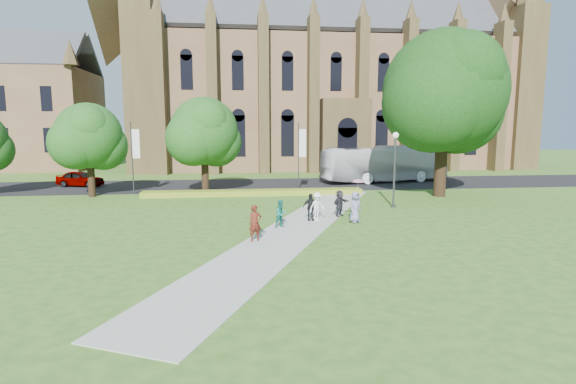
{
  "coord_description": "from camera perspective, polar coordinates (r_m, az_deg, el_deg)",
  "views": [
    {
      "loc": [
        -3.48,
        -23.45,
        5.58
      ],
      "look_at": [
        -0.26,
        3.82,
        1.6
      ],
      "focal_mm": 28.0,
      "sensor_mm": 36.0,
      "label": 1
    }
  ],
  "objects": [
    {
      "name": "pedestrian_2",
      "position": [
        26.84,
        3.71,
        -1.84
      ],
      "size": [
        1.26,
        1.04,
        1.7
      ],
      "primitive_type": "imported",
      "rotation": [
        0.0,
        0.0,
        0.44
      ],
      "color": "white",
      "rests_on": "footpath"
    },
    {
      "name": "flower_hedge",
      "position": [
        37.07,
        -4.37,
        -0.09
      ],
      "size": [
        18.0,
        1.4,
        0.45
      ],
      "primitive_type": "cube",
      "color": "#9EAB22",
      "rests_on": "ground"
    },
    {
      "name": "footpath",
      "position": [
        25.31,
        1.34,
        -4.44
      ],
      "size": [
        15.58,
        28.54,
        0.04
      ],
      "primitive_type": "cube",
      "rotation": [
        0.0,
        0.0,
        -0.44
      ],
      "color": "#B2B2A8",
      "rests_on": "ground"
    },
    {
      "name": "building_west",
      "position": [
        72.31,
        -32.22,
        9.87
      ],
      "size": [
        22.0,
        14.0,
        18.3
      ],
      "color": "brown",
      "rests_on": "ground"
    },
    {
      "name": "pedestrian_5",
      "position": [
        28.29,
        6.59,
        -1.41
      ],
      "size": [
        1.45,
        1.38,
        1.64
      ],
      "primitive_type": "imported",
      "rotation": [
        0.0,
        0.0,
        0.74
      ],
      "color": "#27252D",
      "rests_on": "footpath"
    },
    {
      "name": "street_tree_0",
      "position": [
        39.19,
        -23.99,
        6.51
      ],
      "size": [
        5.2,
        5.2,
        7.5
      ],
      "color": "#332114",
      "rests_on": "ground"
    },
    {
      "name": "pedestrian_4",
      "position": [
        26.59,
        8.52,
        -1.88
      ],
      "size": [
        1.05,
        1.01,
        1.81
      ],
      "primitive_type": "imported",
      "rotation": [
        0.0,
        0.0,
        0.7
      ],
      "color": "slate",
      "rests_on": "footpath"
    },
    {
      "name": "pedestrian_0",
      "position": [
        22.01,
        -4.2,
        -3.96
      ],
      "size": [
        0.76,
        0.63,
        1.79
      ],
      "primitive_type": "imported",
      "rotation": [
        0.0,
        0.0,
        0.35
      ],
      "color": "#531D13",
      "rests_on": "footpath"
    },
    {
      "name": "parasol",
      "position": [
        26.54,
        8.89,
        0.77
      ],
      "size": [
        0.74,
        0.74,
        0.64
      ],
      "primitive_type": "imported",
      "rotation": [
        0.0,
        0.0,
        0.02
      ],
      "color": "#C087A3",
      "rests_on": "pedestrian_4"
    },
    {
      "name": "car_0",
      "position": [
        46.68,
        -24.88,
        1.55
      ],
      "size": [
        4.67,
        2.92,
        1.48
      ],
      "primitive_type": "imported",
      "rotation": [
        0.0,
        0.0,
        1.28
      ],
      "color": "gray",
      "rests_on": "road"
    },
    {
      "name": "pedestrian_1",
      "position": [
        24.97,
        -0.89,
        -2.77
      ],
      "size": [
        0.93,
        0.86,
        1.54
      ],
      "primitive_type": "imported",
      "rotation": [
        0.0,
        0.0,
        0.47
      ],
      "color": "#156C5C",
      "rests_on": "footpath"
    },
    {
      "name": "streetlamp",
      "position": [
        31.98,
        13.4,
        3.93
      ],
      "size": [
        0.44,
        0.44,
        5.24
      ],
      "color": "#38383D",
      "rests_on": "ground"
    },
    {
      "name": "large_tree",
      "position": [
        38.29,
        19.22,
        11.97
      ],
      "size": [
        9.6,
        9.6,
        13.2
      ],
      "color": "#332114",
      "rests_on": "ground"
    },
    {
      "name": "road",
      "position": [
        43.94,
        -2.13,
        0.96
      ],
      "size": [
        160.0,
        10.0,
        0.02
      ],
      "primitive_type": "cube",
      "color": "black",
      "rests_on": "ground"
    },
    {
      "name": "street_tree_1",
      "position": [
        38.03,
        -10.62,
        7.57
      ],
      "size": [
        5.6,
        5.6,
        8.05
      ],
      "color": "#332114",
      "rests_on": "ground"
    },
    {
      "name": "cathedral",
      "position": [
        65.02,
        5.46,
        14.75
      ],
      "size": [
        52.6,
        18.25,
        28.0
      ],
      "color": "brown",
      "rests_on": "ground"
    },
    {
      "name": "tour_coach",
      "position": [
        46.98,
        12.11,
        3.51
      ],
      "size": [
        13.49,
        5.47,
        3.66
      ],
      "primitive_type": "imported",
      "rotation": [
        0.0,
        0.0,
        1.76
      ],
      "color": "silver",
      "rests_on": "road"
    },
    {
      "name": "banner_pole_0",
      "position": [
        39.11,
        1.51,
        5.03
      ],
      "size": [
        0.7,
        0.1,
        6.0
      ],
      "color": "#38383D",
      "rests_on": "ground"
    },
    {
      "name": "pedestrian_3",
      "position": [
        26.79,
        2.85,
        -1.92
      ],
      "size": [
        1.02,
        0.59,
        1.63
      ],
      "primitive_type": "imported",
      "rotation": [
        0.0,
        0.0,
        0.21
      ],
      "color": "black",
      "rests_on": "footpath"
    },
    {
      "name": "banner_pole_1",
      "position": [
        39.61,
        -19.03,
        4.63
      ],
      "size": [
        0.7,
        0.1,
        6.0
      ],
      "color": "#38383D",
      "rests_on": "ground"
    },
    {
      "name": "ground",
      "position": [
        24.35,
        1.67,
        -5.0
      ],
      "size": [
        160.0,
        160.0,
        0.0
      ],
      "primitive_type": "plane",
      "color": "#2D5D1B",
      "rests_on": "ground"
    }
  ]
}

